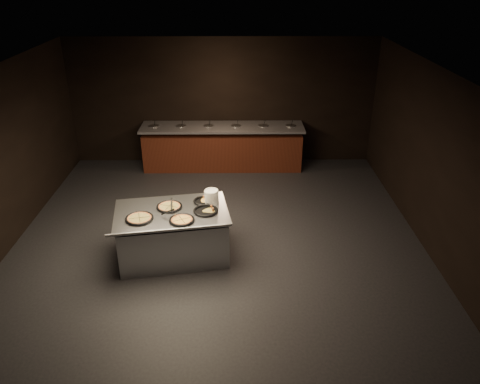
% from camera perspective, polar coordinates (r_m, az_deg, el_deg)
% --- Properties ---
extents(room, '(7.02, 8.02, 2.92)m').
position_cam_1_polar(room, '(7.22, -2.97, 2.47)').
color(room, black).
rests_on(room, ground).
extents(salad_bar, '(3.70, 0.83, 1.18)m').
position_cam_1_polar(salad_bar, '(10.89, -2.13, 5.19)').
color(salad_bar, '#502112').
rests_on(salad_bar, ground).
extents(serving_counter, '(1.92, 1.41, 0.84)m').
position_cam_1_polar(serving_counter, '(7.63, -8.16, -5.21)').
color(serving_counter, '#B1B3B8').
rests_on(serving_counter, ground).
extents(plate_stack, '(0.23, 0.23, 0.22)m').
position_cam_1_polar(plate_stack, '(7.55, -3.50, -0.58)').
color(plate_stack, white).
rests_on(plate_stack, serving_counter).
extents(pan_veggie_whole, '(0.43, 0.43, 0.04)m').
position_cam_1_polar(pan_veggie_whole, '(7.26, -12.17, -3.15)').
color(pan_veggie_whole, black).
rests_on(pan_veggie_whole, serving_counter).
extents(pan_cheese_whole, '(0.41, 0.41, 0.04)m').
position_cam_1_polar(pan_cheese_whole, '(7.52, -8.61, -1.77)').
color(pan_cheese_whole, black).
rests_on(pan_cheese_whole, serving_counter).
extents(pan_cheese_slices_a, '(0.34, 0.34, 0.04)m').
position_cam_1_polar(pan_cheese_slices_a, '(7.63, -4.43, -1.09)').
color(pan_cheese_slices_a, black).
rests_on(pan_cheese_slices_a, serving_counter).
extents(pan_cheese_slices_b, '(0.39, 0.39, 0.04)m').
position_cam_1_polar(pan_cheese_slices_b, '(7.11, -7.10, -3.40)').
color(pan_cheese_slices_b, black).
rests_on(pan_cheese_slices_b, serving_counter).
extents(pan_veggie_slices, '(0.39, 0.39, 0.04)m').
position_cam_1_polar(pan_veggie_slices, '(7.33, -4.19, -2.28)').
color(pan_veggie_slices, black).
rests_on(pan_veggie_slices, serving_counter).
extents(server_left, '(0.11, 0.35, 0.17)m').
position_cam_1_polar(server_left, '(7.44, -8.33, -1.50)').
color(server_left, '#B1B3B8').
rests_on(server_left, serving_counter).
extents(server_right, '(0.34, 0.12, 0.16)m').
position_cam_1_polar(server_right, '(7.18, -8.41, -2.61)').
color(server_right, '#B1B3B8').
rests_on(server_right, serving_counter).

